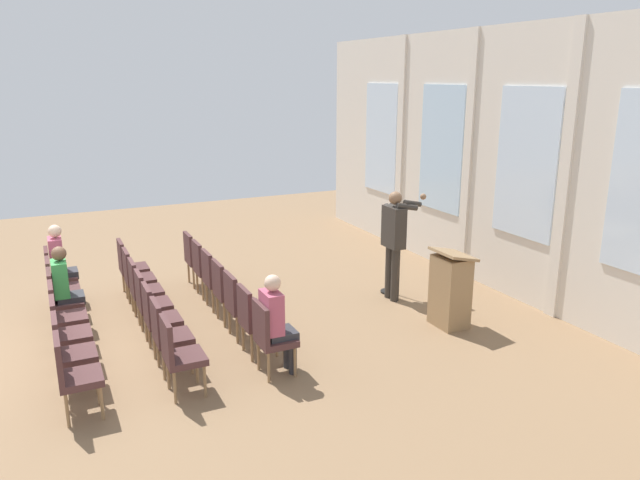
{
  "coord_description": "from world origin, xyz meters",
  "views": [
    {
      "loc": [
        8.14,
        -0.09,
        3.54
      ],
      "look_at": [
        0.07,
        3.74,
        1.11
      ],
      "focal_mm": 33.75,
      "sensor_mm": 36.0,
      "label": 1
    }
  ],
  "objects_px": {
    "mic_stand": "(389,273)",
    "chair_r1_c2": "(141,286)",
    "lectern": "(450,290)",
    "chair_r1_c1": "(135,274)",
    "chair_r0_c0": "(195,256)",
    "audience_r0_c6": "(276,319)",
    "chair_r2_c0": "(56,273)",
    "chair_r2_c2": "(60,298)",
    "chair_r1_c3": "(149,299)",
    "chair_r2_c6": "(72,372)",
    "chair_r1_c0": "(129,264)",
    "chair_r2_c4": "(65,329)",
    "chair_r1_c5": "(167,332)",
    "chair_r0_c5": "(253,317)",
    "speaker": "(394,237)",
    "chair_r0_c6": "(270,334)",
    "chair_r2_c3": "(63,312)",
    "chair_r0_c3": "(226,288)",
    "chair_r2_c5": "(68,349)",
    "chair_r0_c1": "(204,265)",
    "audience_r2_c0": "(61,261)",
    "chair_r2_c1": "(58,285)",
    "audience_r2_c2": "(65,285)",
    "chair_r0_c2": "(215,276)",
    "chair_r1_c4": "(157,315)",
    "chair_r1_c6": "(178,352)",
    "chair_r0_c4": "(239,301)"
  },
  "relations": [
    {
      "from": "chair_r2_c5",
      "to": "chair_r0_c1",
      "type": "bearing_deg",
      "value": 137.55
    },
    {
      "from": "chair_r0_c0",
      "to": "mic_stand",
      "type": "bearing_deg",
      "value": 58.09
    },
    {
      "from": "chair_r2_c4",
      "to": "chair_r2_c6",
      "type": "height_order",
      "value": "same"
    },
    {
      "from": "lectern",
      "to": "chair_r2_c0",
      "type": "distance_m",
      "value": 6.13
    },
    {
      "from": "chair_r0_c6",
      "to": "chair_r2_c2",
      "type": "xyz_separation_m",
      "value": [
        -2.43,
        -2.23,
        0.0
      ]
    },
    {
      "from": "chair_r0_c0",
      "to": "chair_r0_c4",
      "type": "xyz_separation_m",
      "value": [
        2.43,
        0.0,
        0.0
      ]
    },
    {
      "from": "chair_r2_c3",
      "to": "chair_r0_c2",
      "type": "bearing_deg",
      "value": 105.29
    },
    {
      "from": "chair_r1_c5",
      "to": "chair_r2_c3",
      "type": "xyz_separation_m",
      "value": [
        -1.22,
        -1.11,
        0.0
      ]
    },
    {
      "from": "chair_r0_c5",
      "to": "chair_r2_c0",
      "type": "distance_m",
      "value": 3.77
    },
    {
      "from": "speaker",
      "to": "chair_r1_c2",
      "type": "bearing_deg",
      "value": -102.24
    },
    {
      "from": "chair_r0_c4",
      "to": "chair_r1_c3",
      "type": "relative_size",
      "value": 1.0
    },
    {
      "from": "chair_r0_c0",
      "to": "chair_r2_c1",
      "type": "bearing_deg",
      "value": -74.71
    },
    {
      "from": "chair_r1_c3",
      "to": "chair_r2_c3",
      "type": "relative_size",
      "value": 1.0
    },
    {
      "from": "chair_r1_c3",
      "to": "chair_r1_c4",
      "type": "xyz_separation_m",
      "value": [
        0.61,
        0.0,
        0.0
      ]
    },
    {
      "from": "speaker",
      "to": "chair_r0_c3",
      "type": "relative_size",
      "value": 1.91
    },
    {
      "from": "lectern",
      "to": "chair_r1_c3",
      "type": "relative_size",
      "value": 1.23
    },
    {
      "from": "chair_r0_c1",
      "to": "chair_r0_c5",
      "type": "relative_size",
      "value": 1.0
    },
    {
      "from": "mic_stand",
      "to": "chair_r2_c2",
      "type": "bearing_deg",
      "value": -96.28
    },
    {
      "from": "lectern",
      "to": "chair_r0_c1",
      "type": "relative_size",
      "value": 1.23
    },
    {
      "from": "chair_r1_c0",
      "to": "chair_r2_c4",
      "type": "xyz_separation_m",
      "value": [
        2.43,
        -1.11,
        0.0
      ]
    },
    {
      "from": "audience_r0_c6",
      "to": "chair_r2_c4",
      "type": "relative_size",
      "value": 1.37
    },
    {
      "from": "chair_r0_c5",
      "to": "chair_r2_c6",
      "type": "xyz_separation_m",
      "value": [
        0.61,
        -2.23,
        0.0
      ]
    },
    {
      "from": "chair_r1_c0",
      "to": "chair_r2_c3",
      "type": "relative_size",
      "value": 1.0
    },
    {
      "from": "audience_r2_c2",
      "to": "chair_r0_c4",
      "type": "bearing_deg",
      "value": 60.4
    },
    {
      "from": "chair_r0_c5",
      "to": "chair_r2_c0",
      "type": "height_order",
      "value": "same"
    },
    {
      "from": "lectern",
      "to": "chair_r0_c5",
      "type": "bearing_deg",
      "value": -96.0
    },
    {
      "from": "chair_r0_c3",
      "to": "lectern",
      "type": "bearing_deg",
      "value": 62.35
    },
    {
      "from": "lectern",
      "to": "chair_r2_c3",
      "type": "distance_m",
      "value": 5.35
    },
    {
      "from": "lectern",
      "to": "chair_r1_c1",
      "type": "height_order",
      "value": "lectern"
    },
    {
      "from": "speaker",
      "to": "chair_r0_c6",
      "type": "relative_size",
      "value": 1.91
    },
    {
      "from": "chair_r0_c0",
      "to": "chair_r2_c2",
      "type": "distance_m",
      "value": 2.54
    },
    {
      "from": "mic_stand",
      "to": "chair_r0_c0",
      "type": "relative_size",
      "value": 1.65
    },
    {
      "from": "lectern",
      "to": "audience_r2_c0",
      "type": "bearing_deg",
      "value": -123.54
    },
    {
      "from": "chair_r1_c3",
      "to": "chair_r2_c6",
      "type": "xyz_separation_m",
      "value": [
        1.83,
        -1.11,
        0.0
      ]
    },
    {
      "from": "chair_r1_c6",
      "to": "audience_r0_c6",
      "type": "bearing_deg",
      "value": 90.0
    },
    {
      "from": "audience_r2_c0",
      "to": "chair_r1_c3",
      "type": "bearing_deg",
      "value": 29.47
    },
    {
      "from": "chair_r1_c3",
      "to": "audience_r2_c2",
      "type": "xyz_separation_m",
      "value": [
        -0.61,
        -1.03,
        0.18
      ]
    },
    {
      "from": "chair_r2_c0",
      "to": "chair_r2_c3",
      "type": "xyz_separation_m",
      "value": [
        1.83,
        0.0,
        0.0
      ]
    },
    {
      "from": "audience_r0_c6",
      "to": "chair_r2_c0",
      "type": "distance_m",
      "value": 4.32
    },
    {
      "from": "chair_r1_c2",
      "to": "audience_r2_c2",
      "type": "distance_m",
      "value": 1.04
    },
    {
      "from": "lectern",
      "to": "chair_r1_c4",
      "type": "height_order",
      "value": "lectern"
    },
    {
      "from": "audience_r2_c2",
      "to": "chair_r1_c0",
      "type": "bearing_deg",
      "value": 139.78
    },
    {
      "from": "chair_r2_c0",
      "to": "chair_r2_c5",
      "type": "xyz_separation_m",
      "value": [
        3.04,
        0.0,
        0.0
      ]
    },
    {
      "from": "audience_r2_c2",
      "to": "audience_r0_c6",
      "type": "bearing_deg",
      "value": 42.44
    },
    {
      "from": "audience_r0_c6",
      "to": "chair_r1_c1",
      "type": "xyz_separation_m",
      "value": [
        -3.04,
        -1.2,
        -0.18
      ]
    },
    {
      "from": "speaker",
      "to": "chair_r1_c3",
      "type": "distance_m",
      "value": 3.9
    },
    {
      "from": "chair_r2_c2",
      "to": "chair_r1_c5",
      "type": "bearing_deg",
      "value": 31.37
    },
    {
      "from": "chair_r1_c1",
      "to": "chair_r1_c5",
      "type": "xyz_separation_m",
      "value": [
        2.43,
        0.0,
        0.0
      ]
    },
    {
      "from": "mic_stand",
      "to": "chair_r1_c2",
      "type": "height_order",
      "value": "mic_stand"
    },
    {
      "from": "chair_r1_c6",
      "to": "chair_r2_c3",
      "type": "xyz_separation_m",
      "value": [
        -1.83,
        -1.11,
        0.0
      ]
    }
  ]
}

